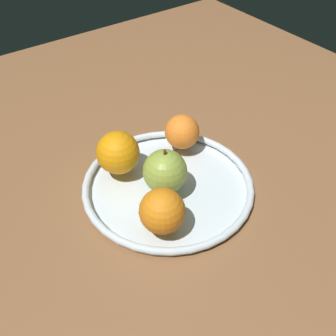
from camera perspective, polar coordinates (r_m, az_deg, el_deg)
ground_plane at (r=69.54cm, az=-0.00°, el=-4.16°), size 128.99×128.99×4.00cm
fruit_bowl at (r=67.46cm, az=-0.00°, el=-2.45°), size 28.55×28.55×1.80cm
apple at (r=63.38cm, az=-0.44°, el=-0.48°), size 7.11×7.11×7.91cm
orange_back_left at (r=57.79cm, az=-0.83°, el=-6.09°), size 6.76×6.76×6.76cm
orange_front_left at (r=72.10cm, az=2.01°, el=5.14°), size 6.20×6.20×6.20cm
orange_back_right at (r=67.22cm, az=-7.08°, el=2.18°), size 7.27×7.27×7.27cm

